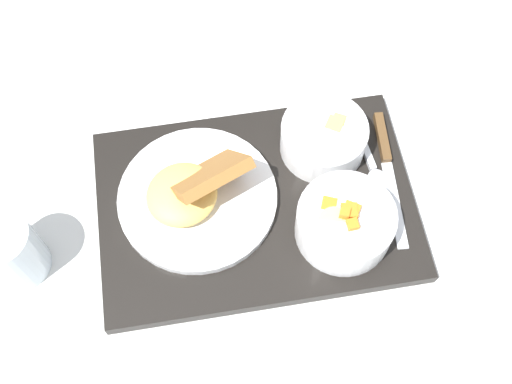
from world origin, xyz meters
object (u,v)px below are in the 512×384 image
(bowl_soup, at_px, (324,136))
(knife, at_px, (386,159))
(bowl_salad, at_px, (345,222))
(plate_main, at_px, (195,194))
(spoon, at_px, (374,171))
(glass_water, at_px, (11,252))

(bowl_soup, height_order, knife, bowl_soup)
(bowl_salad, xyz_separation_m, plate_main, (0.17, -0.10, -0.01))
(plate_main, relative_size, knife, 1.05)
(bowl_salad, bearing_deg, spoon, -135.35)
(plate_main, bearing_deg, spoon, 173.07)
(bowl_soup, height_order, glass_water, glass_water)
(spoon, xyz_separation_m, glass_water, (0.48, -0.01, 0.02))
(bowl_soup, bearing_deg, glass_water, 5.94)
(glass_water, bearing_deg, spoon, 178.48)
(bowl_salad, distance_m, spoon, 0.10)
(bowl_salad, height_order, bowl_soup, bowl_salad)
(plate_main, xyz_separation_m, spoon, (-0.24, 0.03, -0.01))
(plate_main, bearing_deg, glass_water, 3.95)
(bowl_salad, xyz_separation_m, knife, (-0.09, -0.08, -0.03))
(spoon, relative_size, glass_water, 1.67)
(spoon, bearing_deg, knife, 120.72)
(bowl_soup, xyz_separation_m, plate_main, (0.19, 0.03, -0.01))
(bowl_salad, height_order, plate_main, plate_main)
(bowl_soup, relative_size, glass_water, 1.21)
(bowl_salad, relative_size, knife, 0.62)
(bowl_soup, bearing_deg, bowl_salad, 82.59)
(bowl_salad, bearing_deg, glass_water, -11.43)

